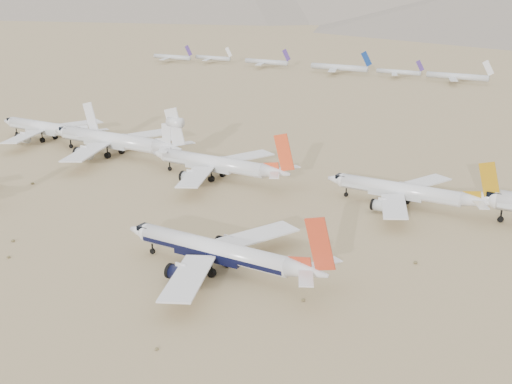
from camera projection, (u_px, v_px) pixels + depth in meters
ground at (200, 277)px, 139.69m from camera, size 7000.00×7000.00×0.00m
main_airliner at (222, 252)px, 140.22m from camera, size 50.20×49.04×17.72m
row2_gold_tail at (407, 192)px, 181.44m from camera, size 46.86×45.83×16.69m
row2_orange_tail at (219, 164)px, 206.76m from camera, size 51.32×50.20×18.30m
row2_white_trijet at (117, 140)px, 234.03m from camera, size 59.31×57.97×21.02m
row2_white_twin at (49, 129)px, 257.50m from camera, size 50.93×49.84×18.20m
desert_scrub at (115, 333)px, 116.53m from camera, size 261.14×121.67×0.63m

